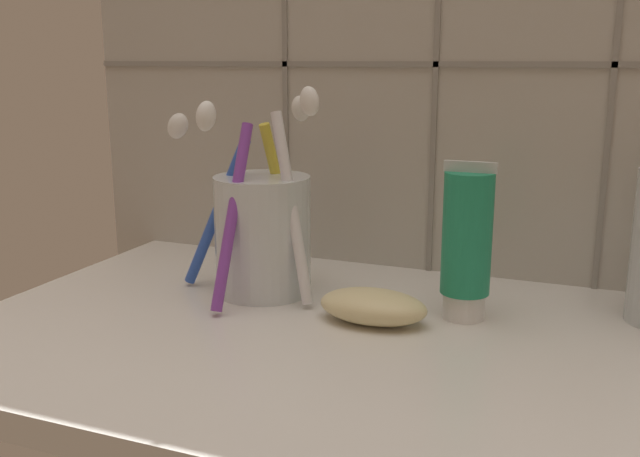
# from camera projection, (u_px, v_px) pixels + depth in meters

# --- Properties ---
(sink_counter) EXTENTS (0.58, 0.36, 0.02)m
(sink_counter) POSITION_uv_depth(u_px,v_px,m) (351.00, 347.00, 0.51)
(sink_counter) COLOR silver
(sink_counter) RESTS_ON ground
(toothbrush_cup) EXTENTS (0.15, 0.14, 0.17)m
(toothbrush_cup) POSITION_uv_depth(u_px,v_px,m) (262.00, 230.00, 0.59)
(toothbrush_cup) COLOR silver
(toothbrush_cup) RESTS_ON sink_counter
(toothpaste_tube) EXTENTS (0.04, 0.04, 0.12)m
(toothpaste_tube) POSITION_uv_depth(u_px,v_px,m) (467.00, 243.00, 0.53)
(toothpaste_tube) COLOR white
(toothpaste_tube) RESTS_ON sink_counter
(soap_bar) EXTENTS (0.08, 0.05, 0.03)m
(soap_bar) POSITION_uv_depth(u_px,v_px,m) (373.00, 306.00, 0.53)
(soap_bar) COLOR beige
(soap_bar) RESTS_ON sink_counter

